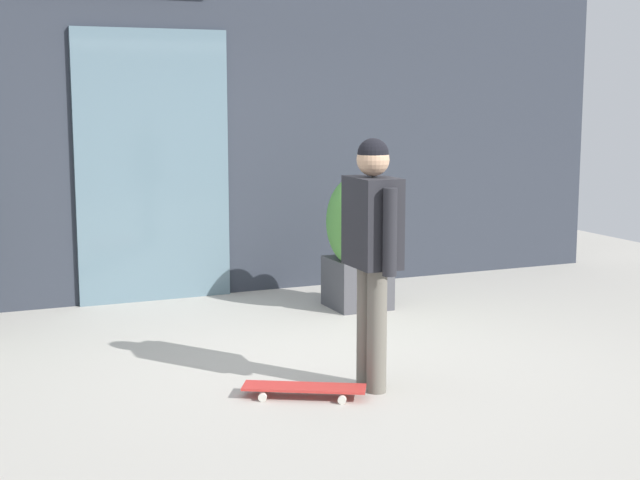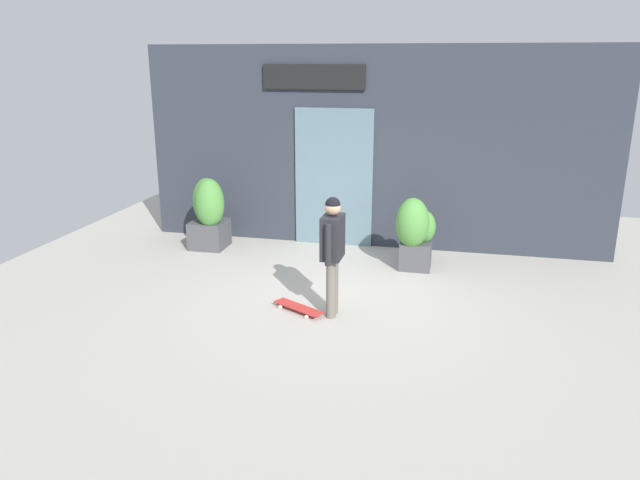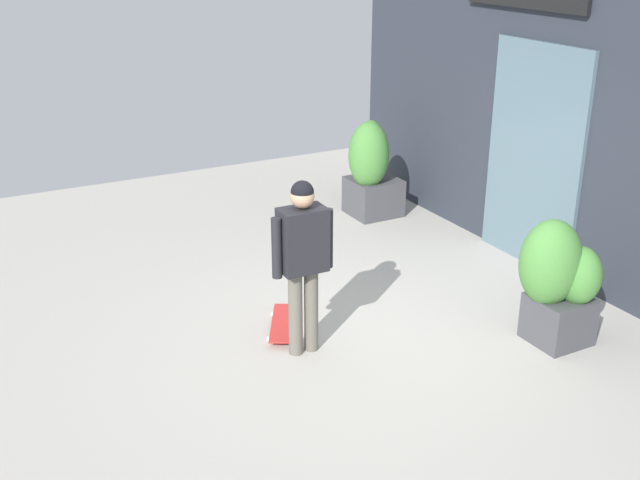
{
  "view_description": "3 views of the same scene",
  "coord_description": "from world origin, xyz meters",
  "px_view_note": "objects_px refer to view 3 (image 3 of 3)",
  "views": [
    {
      "loc": [
        -2.72,
        -6.04,
        1.93
      ],
      "look_at": [
        -0.27,
        -0.35,
        0.97
      ],
      "focal_mm": 52.7,
      "sensor_mm": 36.0,
      "label": 1
    },
    {
      "loc": [
        1.55,
        -8.2,
        3.41
      ],
      "look_at": [
        -0.27,
        -0.35,
        0.97
      ],
      "focal_mm": 34.18,
      "sensor_mm": 36.0,
      "label": 2
    },
    {
      "loc": [
        5.59,
        -3.47,
        3.67
      ],
      "look_at": [
        -0.27,
        -0.35,
        0.97
      ],
      "focal_mm": 43.42,
      "sensor_mm": 36.0,
      "label": 3
    }
  ],
  "objects_px": {
    "skateboarder": "(303,251)",
    "planter_box_right": "(558,280)",
    "skateboard": "(282,323)",
    "planter_box_left": "(371,168)"
  },
  "relations": [
    {
      "from": "skateboarder",
      "to": "planter_box_right",
      "type": "bearing_deg",
      "value": -112.59
    },
    {
      "from": "planter_box_left",
      "to": "planter_box_right",
      "type": "bearing_deg",
      "value": -4.13
    },
    {
      "from": "skateboard",
      "to": "planter_box_left",
      "type": "height_order",
      "value": "planter_box_left"
    },
    {
      "from": "skateboarder",
      "to": "skateboard",
      "type": "bearing_deg",
      "value": 0.72
    },
    {
      "from": "planter_box_left",
      "to": "planter_box_right",
      "type": "distance_m",
      "value": 3.76
    },
    {
      "from": "skateboarder",
      "to": "planter_box_left",
      "type": "distance_m",
      "value": 3.73
    },
    {
      "from": "planter_box_left",
      "to": "planter_box_right",
      "type": "xyz_separation_m",
      "value": [
        3.75,
        -0.27,
        -0.04
      ]
    },
    {
      "from": "skateboarder",
      "to": "planter_box_right",
      "type": "distance_m",
      "value": 2.39
    },
    {
      "from": "skateboarder",
      "to": "planter_box_left",
      "type": "bearing_deg",
      "value": -40.1
    },
    {
      "from": "planter_box_left",
      "to": "skateboarder",
      "type": "bearing_deg",
      "value": -40.94
    }
  ]
}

